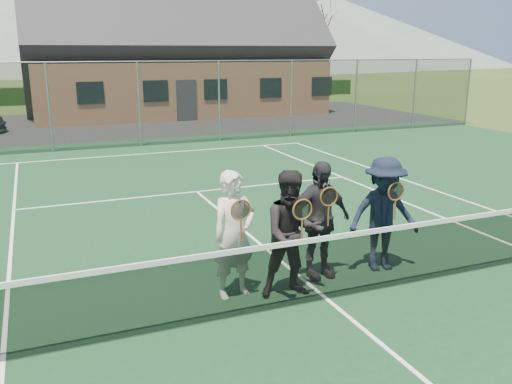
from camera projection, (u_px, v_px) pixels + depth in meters
ground at (115, 124)px, 25.41m from camera, size 220.00×220.00×0.00m
court_surface at (327, 300)px, 7.53m from camera, size 30.00×30.00×0.02m
tarmac_carpark at (23, 129)px, 23.94m from camera, size 40.00×12.00×0.01m
hedge_row at (88, 94)px, 36.00m from camera, size 40.00×1.20×1.10m
hill_centre at (163, 6)px, 97.06m from camera, size 120.00×120.00×22.00m
hill_east at (332, 32)px, 110.99m from camera, size 90.00×90.00×14.00m
court_markings at (327, 299)px, 7.52m from camera, size 11.03×23.83×0.01m
tennis_net at (328, 265)px, 7.39m from camera, size 11.68×0.08×1.10m
perimeter_fence at (139, 104)px, 19.21m from camera, size 30.07×0.07×3.02m
clubhouse at (174, 39)px, 29.45m from camera, size 15.60×8.20×7.70m
tree_c at (111, 13)px, 36.31m from camera, size 3.20×3.20×7.77m
tree_d at (249, 17)px, 39.99m from camera, size 3.20×3.20×7.77m
tree_e at (321, 18)px, 42.21m from camera, size 3.20×3.20×7.77m
player_a at (234, 235)px, 7.44m from camera, size 0.72×0.55×1.80m
player_b at (293, 234)px, 7.46m from camera, size 0.98×0.83×1.80m
player_c at (319, 220)px, 8.09m from camera, size 1.08×0.53×1.80m
player_d at (384, 214)px, 8.38m from camera, size 1.26×0.85×1.80m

